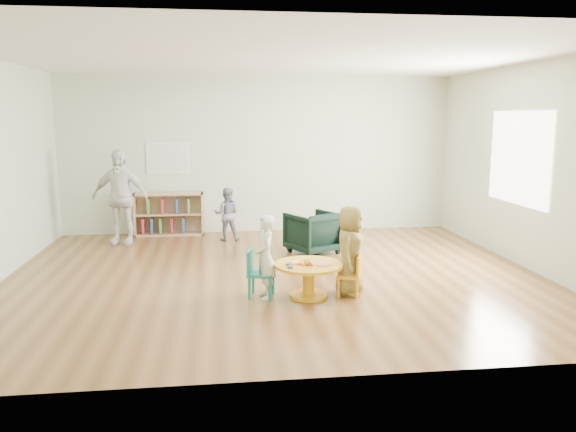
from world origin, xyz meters
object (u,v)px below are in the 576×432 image
object	(u,v)px
armchair	(313,233)
adult_caretaker	(120,197)
activity_table	(309,274)
kid_chair_right	(353,274)
child_left	(265,257)
kid_chair_left	(258,272)
bookshelf	(169,214)
child_right	(350,250)
toddler	(227,214)

from	to	relation	value
armchair	adult_caretaker	world-z (taller)	adult_caretaker
activity_table	adult_caretaker	bearing A→B (deg)	129.79
kid_chair_right	child_left	bearing A→B (deg)	109.63
kid_chair_left	bookshelf	size ratio (longest dim) A/B	0.47
child_right	adult_caretaker	size ratio (longest dim) A/B	0.68
kid_chair_right	bookshelf	distance (m)	4.55
activity_table	adult_caretaker	size ratio (longest dim) A/B	0.51
child_left	armchair	bearing A→B (deg)	152.95
activity_table	kid_chair_right	bearing A→B (deg)	-5.00
armchair	kid_chair_right	bearing A→B (deg)	64.88
bookshelf	armchair	world-z (taller)	bookshelf
kid_chair_left	toddler	bearing A→B (deg)	-160.57
kid_chair_left	kid_chair_right	distance (m)	1.10
activity_table	armchair	xyz separation A→B (m)	(0.41, 2.12, 0.04)
child_left	child_right	bearing A→B (deg)	87.74
armchair	toddler	bearing A→B (deg)	-67.53
kid_chair_right	bookshelf	size ratio (longest dim) A/B	0.41
kid_chair_right	toddler	bearing A→B (deg)	46.98
kid_chair_left	kid_chair_right	world-z (taller)	kid_chair_left
bookshelf	adult_caretaker	world-z (taller)	adult_caretaker
kid_chair_left	armchair	world-z (taller)	armchair
child_right	adult_caretaker	bearing A→B (deg)	69.82
child_left	kid_chair_left	bearing A→B (deg)	-126.35
bookshelf	toddler	size ratio (longest dim) A/B	1.33
child_left	child_right	distance (m)	1.00
kid_chair_left	activity_table	bearing A→B (deg)	95.91
child_right	bookshelf	bearing A→B (deg)	57.32
armchair	child_left	xyz separation A→B (m)	(-0.91, -2.10, 0.16)
kid_chair_right	toddler	world-z (taller)	toddler
kid_chair_right	bookshelf	xyz separation A→B (m)	(-2.42, 3.85, 0.10)
kid_chair_right	armchair	size ratio (longest dim) A/B	0.71
activity_table	child_right	bearing A→B (deg)	5.86
armchair	child_right	world-z (taller)	child_right
adult_caretaker	child_left	bearing A→B (deg)	-46.22
activity_table	child_left	size ratio (longest dim) A/B	0.82
kid_chair_left	toddler	world-z (taller)	toddler
kid_chair_left	toddler	size ratio (longest dim) A/B	0.62
adult_caretaker	child_right	bearing A→B (deg)	-35.26
adult_caretaker	activity_table	bearing A→B (deg)	-40.66
toddler	adult_caretaker	bearing A→B (deg)	7.60
activity_table	armchair	world-z (taller)	armchair
activity_table	toddler	world-z (taller)	toddler
kid_chair_right	armchair	distance (m)	2.17
bookshelf	adult_caretaker	bearing A→B (deg)	-137.53
child_left	kid_chair_right	bearing A→B (deg)	82.30
kid_chair_left	adult_caretaker	world-z (taller)	adult_caretaker
kid_chair_left	armchair	xyz separation A→B (m)	(0.99, 2.04, 0.02)
kid_chair_right	kid_chair_left	bearing A→B (deg)	107.12
activity_table	child_right	world-z (taller)	child_right
kid_chair_right	child_right	xyz separation A→B (m)	(-0.01, 0.10, 0.26)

